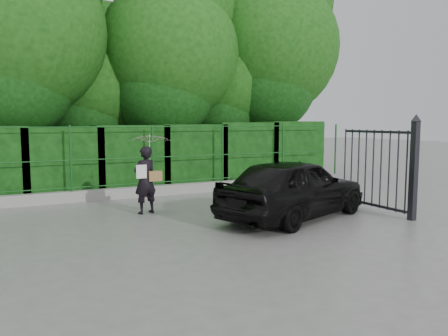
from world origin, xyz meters
name	(u,v)px	position (x,y,z in m)	size (l,w,h in m)	color
ground	(202,231)	(0.00, 0.00, 0.00)	(80.00, 80.00, 0.00)	gray
kerb	(140,192)	(0.00, 4.50, 0.15)	(14.00, 0.25, 0.30)	#9E9E99
fence	(147,156)	(0.22, 4.50, 1.20)	(14.13, 0.06, 1.80)	#154E1A
hedge	(134,158)	(0.10, 5.50, 1.05)	(14.20, 1.20, 2.21)	black
trees	(144,54)	(1.14, 7.74, 4.62)	(17.10, 6.15, 8.08)	black
gate	(397,165)	(4.60, -0.72, 1.19)	(0.22, 2.33, 2.36)	#24242A
woman	(149,161)	(-0.42, 2.20, 1.27)	(0.98, 1.00, 1.91)	black
car	(294,188)	(2.35, 0.14, 0.70)	(1.65, 4.11, 1.40)	black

